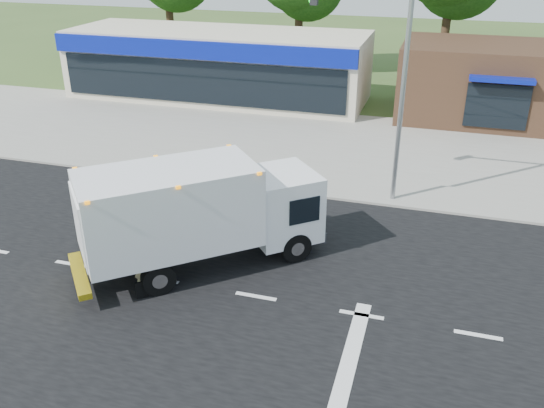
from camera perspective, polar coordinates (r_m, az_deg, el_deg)
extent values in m
plane|color=#385123|center=(16.52, -1.60, -9.17)|extent=(120.00, 120.00, 0.00)
cube|color=black|center=(16.51, -1.60, -9.16)|extent=(60.00, 14.00, 0.02)
cube|color=gray|center=(23.45, 4.69, 1.95)|extent=(60.00, 2.40, 0.12)
cube|color=gray|center=(28.79, 7.21, 6.27)|extent=(60.00, 9.00, 0.02)
cube|color=silver|center=(18.99, -19.14, -5.65)|extent=(1.20, 0.15, 0.01)
cube|color=silver|center=(17.54, -11.02, -7.35)|extent=(1.20, 0.15, 0.01)
cube|color=silver|center=(16.51, -1.60, -9.12)|extent=(1.20, 0.15, 0.01)
cube|color=silver|center=(15.98, 8.86, -10.78)|extent=(1.20, 0.15, 0.01)
cube|color=silver|center=(16.01, 19.76, -12.13)|extent=(1.20, 0.15, 0.01)
cube|color=silver|center=(13.68, 6.85, -17.99)|extent=(0.40, 7.00, 0.01)
cube|color=black|center=(17.55, -9.78, -4.58)|extent=(4.48, 4.07, 0.35)
cube|color=white|center=(18.19, 0.95, 0.01)|extent=(2.95, 2.96, 2.12)
cube|color=black|center=(18.50, 3.66, 1.10)|extent=(1.37, 1.55, 0.91)
cube|color=white|center=(16.90, -10.13, -0.42)|extent=(5.41, 5.14, 2.37)
cube|color=silver|center=(16.60, -18.62, -2.13)|extent=(1.37, 1.57, 1.92)
cube|color=yellow|center=(17.31, -18.52, -6.68)|extent=(1.85, 2.07, 0.18)
cube|color=orange|center=(16.43, -10.43, 3.23)|extent=(5.28, 5.03, 0.08)
cylinder|color=black|center=(19.47, -0.12, -1.73)|extent=(0.93, 0.86, 0.97)
cylinder|color=black|center=(17.95, 2.37, -4.28)|extent=(0.93, 0.86, 0.97)
cylinder|color=black|center=(18.41, -12.68, -4.14)|extent=(0.93, 0.86, 0.97)
cylinder|color=black|center=(16.69, -11.16, -7.30)|extent=(0.93, 0.86, 0.97)
imported|color=#C4B783|center=(16.71, -12.53, -6.05)|extent=(0.71, 0.68, 1.64)
sphere|color=white|center=(16.32, -12.79, -3.69)|extent=(0.28, 0.28, 0.28)
cube|color=beige|center=(36.24, -5.36, 13.61)|extent=(18.00, 6.00, 4.00)
cube|color=#07168C|center=(33.22, -7.47, 14.89)|extent=(18.00, 0.30, 1.00)
cube|color=black|center=(33.59, -7.29, 11.88)|extent=(17.00, 0.12, 2.40)
cube|color=#382316|center=(33.79, 21.27, 11.16)|extent=(10.00, 6.00, 4.00)
cube|color=#07168C|center=(30.58, 21.80, 11.46)|extent=(3.00, 1.20, 0.20)
cube|color=black|center=(30.96, 21.37, 8.98)|extent=(3.00, 0.12, 2.20)
cylinder|color=gray|center=(21.21, 12.77, 10.14)|extent=(0.18, 0.18, 8.00)
cylinder|color=#332114|center=(46.02, -10.11, 17.98)|extent=(0.56, 0.56, 7.35)
cylinder|color=#332114|center=(42.58, 2.67, 17.41)|extent=(0.56, 0.56, 6.86)
cylinder|color=#332114|center=(41.24, 16.89, 16.83)|extent=(0.56, 0.56, 7.84)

